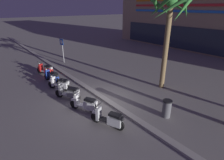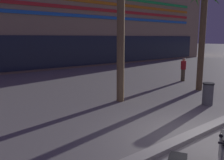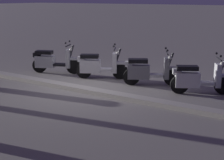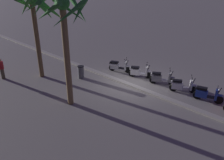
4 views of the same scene
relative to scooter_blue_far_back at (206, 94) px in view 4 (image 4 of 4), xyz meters
The scene contains 11 objects.
ground_plane 4.88m from the scooter_blue_far_back, 15.14° to the left, with size 200.00×200.00×0.00m, color gray.
curb_strip 4.93m from the scooter_blue_far_back, 17.45° to the left, with size 60.00×0.36×0.12m, color #ADA89E.
scooter_blue_far_back is the anchor object (origin of this frame).
scooter_white_mid_centre 1.63m from the scooter_blue_far_back, ahead, with size 1.58×0.98×1.17m.
scooter_grey_gap_after_mid 3.28m from the scooter_blue_far_back, ahead, with size 1.59×1.00×1.17m.
scooter_white_last_in_row 5.08m from the scooter_blue_far_back, ahead, with size 1.59×0.95×1.17m.
scooter_silver_mid_rear 6.96m from the scooter_blue_far_back, ahead, with size 1.70×0.90×1.17m.
palm_tree_near_sign 9.06m from the scooter_blue_far_back, 45.73° to the left, with size 2.70×2.67×6.04m.
palm_tree_by_mall_entrance 12.20m from the scooter_blue_far_back, 24.51° to the left, with size 2.16×2.28×5.84m.
pedestrian_window_shopping 14.01m from the scooter_blue_far_back, 29.83° to the left, with size 0.34×0.34×1.54m.
litter_bin 8.60m from the scooter_blue_far_back, 20.09° to the left, with size 0.48×0.48×0.95m.
Camera 4 is at (-8.90, 11.32, 6.77)m, focal length 36.50 mm.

